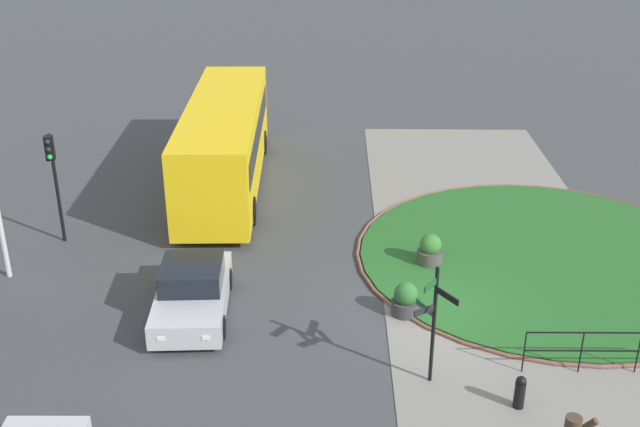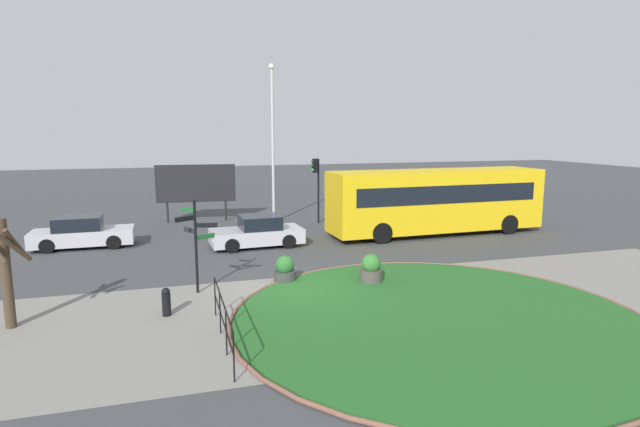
{
  "view_description": "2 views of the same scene",
  "coord_description": "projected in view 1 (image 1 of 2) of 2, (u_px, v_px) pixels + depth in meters",
  "views": [
    {
      "loc": [
        -18.46,
        2.98,
        11.31
      ],
      "look_at": [
        2.13,
        3.35,
        1.96
      ],
      "focal_mm": 43.33,
      "sensor_mm": 36.0,
      "label": 1
    },
    {
      "loc": [
        -3.88,
        -15.94,
        5.31
      ],
      "look_at": [
        1.66,
        2.98,
        2.05
      ],
      "focal_mm": 28.58,
      "sensor_mm": 36.0,
      "label": 2
    }
  ],
  "objects": [
    {
      "name": "grass_island",
      "position": [
        543.0,
        256.0,
        24.26
      ],
      "size": [
        11.51,
        11.51,
        0.1
      ],
      "primitive_type": "cylinder",
      "color": "#235B23",
      "rests_on": "ground"
    },
    {
      "name": "traffic_light_near",
      "position": [
        53.0,
        165.0,
        24.17
      ],
      "size": [
        0.49,
        0.3,
        3.68
      ],
      "rotation": [
        0.0,
        0.0,
        3.31
      ],
      "color": "black",
      "rests_on": "ground"
    },
    {
      "name": "bollard_foreground",
      "position": [
        520.0,
        392.0,
        17.43
      ],
      "size": [
        0.25,
        0.25,
        0.85
      ],
      "color": "black",
      "rests_on": "ground"
    },
    {
      "name": "ground",
      "position": [
        439.0,
        310.0,
        21.44
      ],
      "size": [
        120.0,
        120.0,
        0.0
      ],
      "primitive_type": "plane",
      "color": "#3D3F42"
    },
    {
      "name": "car_near_lane",
      "position": [
        193.0,
        292.0,
        21.09
      ],
      "size": [
        4.24,
        2.1,
        1.43
      ],
      "rotation": [
        0.0,
        0.0,
        3.2
      ],
      "color": "#B7B7BC",
      "rests_on": "ground"
    },
    {
      "name": "bus_yellow",
      "position": [
        225.0,
        142.0,
        29.05
      ],
      "size": [
        11.23,
        2.91,
        3.28
      ],
      "rotation": [
        0.0,
        0.0,
        0.03
      ],
      "color": "yellow",
      "rests_on": "ground"
    },
    {
      "name": "planter_near_signpost",
      "position": [
        406.0,
        300.0,
        21.08
      ],
      "size": [
        0.78,
        0.78,
        0.96
      ],
      "color": "#383838",
      "rests_on": "ground"
    },
    {
      "name": "grass_kerb_ring",
      "position": [
        543.0,
        256.0,
        24.26
      ],
      "size": [
        11.82,
        11.82,
        0.11
      ],
      "primitive_type": "torus",
      "color": "brown",
      "rests_on": "ground"
    },
    {
      "name": "sidewalk_paving",
      "position": [
        520.0,
        311.0,
        21.4
      ],
      "size": [
        32.0,
        7.51,
        0.02
      ],
      "primitive_type": "cube",
      "color": "gray",
      "rests_on": "ground"
    },
    {
      "name": "railing_grass_edge",
      "position": [
        611.0,
        347.0,
        18.51
      ],
      "size": [
        0.08,
        4.15,
        1.16
      ],
      "rotation": [
        0.0,
        0.0,
        4.72
      ],
      "color": "black",
      "rests_on": "ground"
    },
    {
      "name": "planter_kerbside",
      "position": [
        430.0,
        251.0,
        23.64
      ],
      "size": [
        0.78,
        0.78,
        1.06
      ],
      "color": "#47423D",
      "rests_on": "ground"
    },
    {
      "name": "signpost_directional",
      "position": [
        433.0,
        315.0,
        17.76
      ],
      "size": [
        1.33,
        0.95,
        3.11
      ],
      "color": "black",
      "rests_on": "ground"
    }
  ]
}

